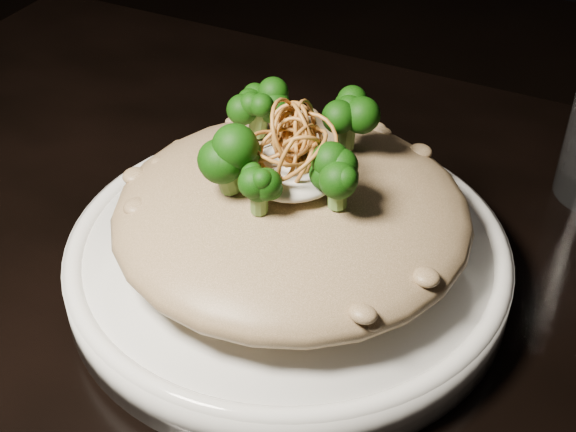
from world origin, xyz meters
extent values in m
cube|color=black|center=(0.00, 0.00, 0.73)|extent=(1.10, 0.80, 0.04)
cylinder|color=black|center=(-0.48, 0.33, 0.35)|extent=(0.05, 0.05, 0.71)
cylinder|color=white|center=(-0.07, 0.07, 0.77)|extent=(0.30, 0.30, 0.03)
ellipsoid|color=brown|center=(-0.07, 0.07, 0.81)|extent=(0.24, 0.24, 0.05)
ellipsoid|color=white|center=(-0.07, 0.07, 0.84)|extent=(0.06, 0.06, 0.02)
camera|label=1|loc=(0.11, -0.30, 1.13)|focal=50.00mm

